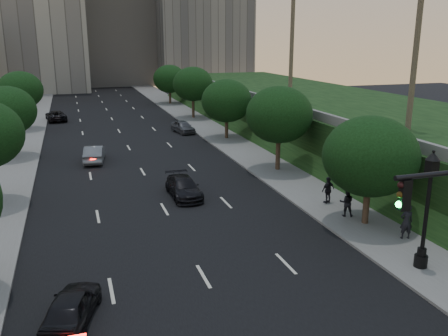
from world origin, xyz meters
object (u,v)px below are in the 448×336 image
object	(u,v)px
pedestrian_a	(406,222)
pedestrian_c	(328,190)
sedan_far_right	(183,127)
sedan_far_left	(56,116)
street_lamp	(426,215)
sedan_near_left	(72,306)
pedestrian_b	(347,202)
sedan_near_right	(184,187)
sedan_mid_left	(94,154)

from	to	relation	value
pedestrian_a	pedestrian_c	size ratio (longest dim) A/B	1.09
sedan_far_right	pedestrian_c	bearing A→B (deg)	-93.62
pedestrian_c	pedestrian_a	bearing A→B (deg)	84.99
sedan_far_left	sedan_far_right	distance (m)	18.68
street_lamp	sedan_near_left	distance (m)	15.31
street_lamp	pedestrian_b	size ratio (longest dim) A/B	3.36
pedestrian_b	sedan_near_right	bearing A→B (deg)	-14.84
pedestrian_b	pedestrian_a	bearing A→B (deg)	131.64
sedan_near_left	pedestrian_c	distance (m)	17.72
sedan_near_left	pedestrian_a	xyz separation A→B (m)	(16.57, 2.32, 0.43)
sedan_near_left	sedan_near_right	world-z (taller)	same
pedestrian_b	sedan_near_left	bearing A→B (deg)	46.42
sedan_far_left	pedestrian_c	xyz separation A→B (m)	(16.92, -38.92, 0.33)
street_lamp	sedan_near_left	size ratio (longest dim) A/B	1.47
sedan_far_left	sedan_near_right	size ratio (longest dim) A/B	1.07
pedestrian_c	pedestrian_b	bearing A→B (deg)	72.31
sedan_far_right	pedestrian_b	size ratio (longest dim) A/B	2.40
sedan_far_left	sedan_far_right	xyz separation A→B (m)	(13.67, -12.72, 0.01)
sedan_near_left	sedan_far_left	distance (m)	47.40
sedan_far_left	pedestrian_a	xyz separation A→B (m)	(17.93, -45.06, 0.41)
pedestrian_a	sedan_far_right	bearing A→B (deg)	-68.85
street_lamp	sedan_far_left	world-z (taller)	street_lamp
sedan_far_right	sedan_near_right	bearing A→B (deg)	-113.72
sedan_near_right	pedestrian_a	distance (m)	14.08
street_lamp	sedan_near_right	distance (m)	15.69
street_lamp	pedestrian_a	bearing A→B (deg)	63.89
street_lamp	sedan_far_left	size ratio (longest dim) A/B	1.16
pedestrian_a	sedan_mid_left	bearing A→B (deg)	-43.11
sedan_near_right	pedestrian_b	xyz separation A→B (m)	(8.16, -6.75, 0.33)
sedan_mid_left	sedan_far_right	size ratio (longest dim) A/B	1.09
sedan_near_right	pedestrian_b	bearing A→B (deg)	-40.36
pedestrian_a	pedestrian_c	xyz separation A→B (m)	(-1.01, 6.15, -0.07)
sedan_mid_left	pedestrian_c	world-z (taller)	pedestrian_c
sedan_far_left	pedestrian_b	distance (m)	44.55
pedestrian_a	pedestrian_b	xyz separation A→B (m)	(-1.15, 3.80, -0.09)
sedan_far_right	pedestrian_a	world-z (taller)	pedestrian_a
pedestrian_b	sedan_far_left	bearing A→B (deg)	-43.08
sedan_near_right	pedestrian_b	size ratio (longest dim) A/B	2.69
sedan_mid_left	sedan_far_right	xyz separation A→B (m)	(10.16, 10.35, -0.04)
sedan_far_left	sedan_near_right	xyz separation A→B (m)	(8.63, -34.51, -0.02)
sedan_far_right	pedestrian_b	xyz separation A→B (m)	(3.11, -28.54, 0.30)
sedan_mid_left	pedestrian_a	xyz separation A→B (m)	(14.42, -21.99, 0.36)
sedan_far_left	pedestrian_b	xyz separation A→B (m)	(16.78, -41.27, 0.32)
sedan_near_right	sedan_near_left	bearing A→B (deg)	-120.19
sedan_mid_left	pedestrian_c	xyz separation A→B (m)	(13.41, -15.85, 0.28)
street_lamp	sedan_near_right	bearing A→B (deg)	120.51
street_lamp	sedan_far_left	bearing A→B (deg)	109.03
sedan_near_right	sedan_far_right	distance (m)	22.36
pedestrian_b	pedestrian_c	distance (m)	2.35
sedan_near_right	sedan_far_right	world-z (taller)	sedan_far_right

